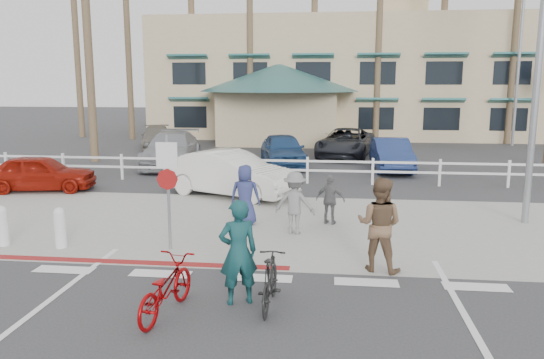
# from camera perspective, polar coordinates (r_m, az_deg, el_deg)

# --- Properties ---
(ground) EXTENTS (140.00, 140.00, 0.00)m
(ground) POSITION_cam_1_polar(r_m,az_deg,el_deg) (9.84, -1.65, -11.86)
(ground) COLOR #333335
(bike_path) EXTENTS (12.00, 16.00, 0.01)m
(bike_path) POSITION_cam_1_polar(r_m,az_deg,el_deg) (8.04, -3.77, -17.18)
(bike_path) COLOR #333335
(bike_path) RESTS_ON ground
(sidewalk_plaza) EXTENTS (22.00, 7.00, 0.01)m
(sidewalk_plaza) POSITION_cam_1_polar(r_m,az_deg,el_deg) (14.07, 0.97, -4.93)
(sidewalk_plaza) COLOR gray
(sidewalk_plaza) RESTS_ON ground
(cross_street) EXTENTS (40.00, 5.00, 0.01)m
(cross_street) POSITION_cam_1_polar(r_m,az_deg,el_deg) (17.95, 2.22, -1.58)
(cross_street) COLOR #333335
(cross_street) RESTS_ON ground
(parking_lot) EXTENTS (50.00, 16.00, 0.01)m
(parking_lot) POSITION_cam_1_polar(r_m,az_deg,el_deg) (27.30, 3.75, 2.53)
(parking_lot) COLOR #333335
(parking_lot) RESTS_ON ground
(curb_red) EXTENTS (7.00, 0.25, 0.02)m
(curb_red) POSITION_cam_1_polar(r_m,az_deg,el_deg) (11.69, -15.66, -8.54)
(curb_red) COLOR maroon
(curb_red) RESTS_ON ground
(rail_fence) EXTENTS (29.40, 0.16, 1.00)m
(rail_fence) POSITION_cam_1_polar(r_m,az_deg,el_deg) (19.79, 4.12, 0.98)
(rail_fence) COLOR silver
(rail_fence) RESTS_ON ground
(building) EXTENTS (28.00, 16.00, 11.30)m
(building) POSITION_cam_1_polar(r_m,az_deg,el_deg) (40.06, 7.74, 13.05)
(building) COLOR #C5AF87
(building) RESTS_ON ground
(sign_post) EXTENTS (0.50, 0.10, 2.90)m
(sign_post) POSITION_cam_1_polar(r_m,az_deg,el_deg) (11.99, -11.10, -0.74)
(sign_post) COLOR gray
(sign_post) RESTS_ON ground
(bollard_0) EXTENTS (0.26, 0.26, 0.95)m
(bollard_0) POSITION_cam_1_polar(r_m,az_deg,el_deg) (13.01, -21.82, -4.84)
(bollard_0) COLOR silver
(bollard_0) RESTS_ON ground
(bollard_1) EXTENTS (0.26, 0.26, 0.95)m
(bollard_1) POSITION_cam_1_polar(r_m,az_deg,el_deg) (13.72, -26.99, -4.47)
(bollard_1) COLOR silver
(bollard_1) RESTS_ON ground
(streetlight_0) EXTENTS (0.60, 2.00, 9.00)m
(streetlight_0) POSITION_cam_1_polar(r_m,az_deg,el_deg) (15.43, 26.85, 12.18)
(streetlight_0) COLOR gray
(streetlight_0) RESTS_ON ground
(streetlight_1) EXTENTS (0.60, 2.00, 9.50)m
(streetlight_1) POSITION_cam_1_polar(r_m,az_deg,el_deg) (34.71, 24.99, 11.13)
(streetlight_1) COLOR gray
(streetlight_1) RESTS_ON ground
(palm_0) EXTENTS (4.00, 4.00, 15.00)m
(palm_0) POSITION_cam_1_polar(r_m,az_deg,el_deg) (39.24, -20.41, 15.28)
(palm_0) COLOR #1B4721
(palm_0) RESTS_ON ground
(palm_1) EXTENTS (4.00, 4.00, 13.00)m
(palm_1) POSITION_cam_1_polar(r_m,az_deg,el_deg) (36.63, -15.26, 14.38)
(palm_1) COLOR #1B4721
(palm_1) RESTS_ON ground
(palm_2) EXTENTS (4.00, 4.00, 16.00)m
(palm_2) POSITION_cam_1_polar(r_m,az_deg,el_deg) (36.48, -8.66, 17.00)
(palm_2) COLOR #1B4721
(palm_2) RESTS_ON ground
(palm_3) EXTENTS (4.00, 4.00, 14.00)m
(palm_3) POSITION_cam_1_polar(r_m,az_deg,el_deg) (34.58, -2.40, 15.81)
(palm_3) COLOR #1B4721
(palm_3) RESTS_ON ground
(palm_4) EXTENTS (4.00, 4.00, 15.00)m
(palm_4) POSITION_cam_1_polar(r_m,az_deg,el_deg) (35.24, 4.58, 16.51)
(palm_4) COLOR #1B4721
(palm_4) RESTS_ON ground
(palm_5) EXTENTS (4.00, 4.00, 13.00)m
(palm_5) POSITION_cam_1_polar(r_m,az_deg,el_deg) (34.23, 11.43, 14.84)
(palm_5) COLOR #1B4721
(palm_5) RESTS_ON ground
(palm_6) EXTENTS (4.00, 4.00, 17.00)m
(palm_6) POSITION_cam_1_polar(r_m,az_deg,el_deg) (35.96, 18.09, 17.53)
(palm_6) COLOR #1B4721
(palm_6) RESTS_ON ground
(palm_7) EXTENTS (4.00, 4.00, 14.00)m
(palm_7) POSITION_cam_1_polar(r_m,az_deg,el_deg) (35.80, 24.77, 14.71)
(palm_7) COLOR #1B4721
(palm_7) RESTS_ON ground
(palm_10) EXTENTS (4.00, 4.00, 12.00)m
(palm_10) POSITION_cam_1_polar(r_m,az_deg,el_deg) (26.64, -19.25, 14.73)
(palm_10) COLOR #1B4721
(palm_10) RESTS_ON ground
(bike_red) EXTENTS (0.90, 1.84, 0.93)m
(bike_red) POSITION_cam_1_polar(r_m,az_deg,el_deg) (8.88, -11.40, -11.36)
(bike_red) COLOR #7F0305
(bike_red) RESTS_ON ground
(rider_red) EXTENTS (0.78, 0.66, 1.82)m
(rider_red) POSITION_cam_1_polar(r_m,az_deg,el_deg) (9.02, -3.65, -7.82)
(rider_red) COLOR #123C3F
(rider_red) RESTS_ON ground
(bike_black) EXTENTS (0.48, 1.56, 0.93)m
(bike_black) POSITION_cam_1_polar(r_m,az_deg,el_deg) (8.99, -0.22, -10.86)
(bike_black) COLOR black
(bike_black) RESTS_ON ground
(rider_black) EXTENTS (1.11, 0.99, 1.90)m
(rider_black) POSITION_cam_1_polar(r_m,az_deg,el_deg) (10.76, 11.47, -4.77)
(rider_black) COLOR brown
(rider_black) RESTS_ON ground
(pedestrian_a) EXTENTS (1.10, 0.75, 1.57)m
(pedestrian_a) POSITION_cam_1_polar(r_m,az_deg,el_deg) (13.13, 2.47, -2.55)
(pedestrian_a) COLOR slate
(pedestrian_a) RESTS_ON ground
(pedestrian_child) EXTENTS (0.84, 0.53, 1.34)m
(pedestrian_child) POSITION_cam_1_polar(r_m,az_deg,el_deg) (14.11, 6.30, -2.18)
(pedestrian_child) COLOR slate
(pedestrian_child) RESTS_ON ground
(pedestrian_b) EXTENTS (0.79, 0.52, 1.61)m
(pedestrian_b) POSITION_cam_1_polar(r_m,az_deg,el_deg) (14.00, -2.90, -1.65)
(pedestrian_b) COLOR navy
(pedestrian_b) RESTS_ON ground
(car_white_sedan) EXTENTS (4.84, 3.28, 1.51)m
(car_white_sedan) POSITION_cam_1_polar(r_m,az_deg,el_deg) (17.61, -4.57, 0.65)
(car_white_sedan) COLOR silver
(car_white_sedan) RESTS_ON ground
(car_red_compact) EXTENTS (3.95, 2.15, 1.27)m
(car_red_compact) POSITION_cam_1_polar(r_m,az_deg,el_deg) (20.09, -23.71, 0.66)
(car_red_compact) COLOR maroon
(car_red_compact) RESTS_ON ground
(lot_car_1) EXTENTS (2.75, 5.51, 1.54)m
(lot_car_1) POSITION_cam_1_polar(r_m,az_deg,el_deg) (24.23, -10.75, 3.20)
(lot_car_1) COLOR gray
(lot_car_1) RESTS_ON ground
(lot_car_2) EXTENTS (2.73, 4.63, 1.48)m
(lot_car_2) POSITION_cam_1_polar(r_m,az_deg,el_deg) (23.81, 1.20, 3.18)
(lot_car_2) COLOR navy
(lot_car_2) RESTS_ON ground
(lot_car_3) EXTENTS (1.62, 4.22, 1.37)m
(lot_car_3) POSITION_cam_1_polar(r_m,az_deg,el_deg) (23.27, 12.72, 2.63)
(lot_car_3) COLOR navy
(lot_car_3) RESTS_ON ground
(lot_car_4) EXTENTS (3.10, 4.66, 1.25)m
(lot_car_4) POSITION_cam_1_polar(r_m,az_deg,el_deg) (30.99, -12.25, 4.41)
(lot_car_4) COLOR #6B655A
(lot_car_4) RESTS_ON ground
(lot_car_5) EXTENTS (3.42, 5.57, 1.44)m
(lot_car_5) POSITION_cam_1_polar(r_m,az_deg,el_deg) (27.11, 7.96, 3.93)
(lot_car_5) COLOR black
(lot_car_5) RESTS_ON ground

